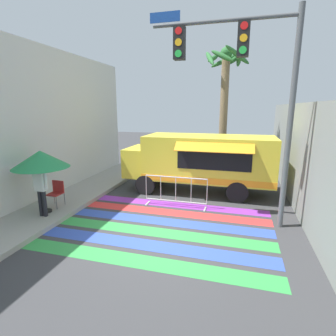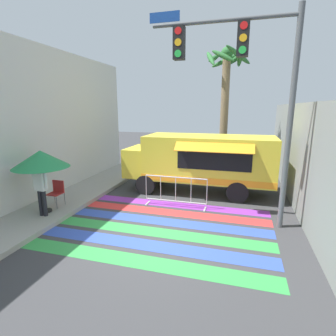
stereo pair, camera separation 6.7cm
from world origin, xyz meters
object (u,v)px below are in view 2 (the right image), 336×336
at_px(traffic_signal_pole, 244,73).
at_px(vendor_person, 41,185).
at_px(food_truck, 198,159).
at_px(palm_tree, 225,91).
at_px(patio_umbrella, 41,159).
at_px(folding_chair, 57,191).
at_px(barricade_front, 176,192).

distance_m(traffic_signal_pole, vendor_person, 6.92).
bearing_deg(vendor_person, food_truck, 31.10).
bearing_deg(palm_tree, patio_umbrella, -123.98).
distance_m(food_truck, palm_tree, 4.71).
bearing_deg(patio_umbrella, traffic_signal_pole, 11.50).
bearing_deg(folding_chair, vendor_person, -85.54).
distance_m(folding_chair, palm_tree, 9.43).
bearing_deg(food_truck, vendor_person, -134.44).
relative_size(food_truck, traffic_signal_pole, 0.99).
xyz_separation_m(traffic_signal_pole, palm_tree, (-0.93, 6.37, -0.11)).
bearing_deg(palm_tree, folding_chair, -126.44).
relative_size(folding_chair, palm_tree, 0.14).
relative_size(food_truck, patio_umbrella, 2.98).
relative_size(traffic_signal_pole, vendor_person, 3.47).
height_order(food_truck, palm_tree, palm_tree).
relative_size(traffic_signal_pole, palm_tree, 0.95).
bearing_deg(palm_tree, food_truck, -101.92).
bearing_deg(traffic_signal_pole, patio_umbrella, -168.50).
bearing_deg(patio_umbrella, palm_tree, 56.02).
distance_m(vendor_person, palm_tree, 9.86).
bearing_deg(barricade_front, vendor_person, -148.54).
distance_m(vendor_person, barricade_front, 4.46).
xyz_separation_m(food_truck, traffic_signal_pole, (1.69, -2.77, 3.04)).
distance_m(patio_umbrella, palm_tree, 9.49).
distance_m(food_truck, traffic_signal_pole, 4.45).
bearing_deg(food_truck, palm_tree, 78.08).
xyz_separation_m(vendor_person, barricade_front, (3.77, 2.30, -0.62)).
relative_size(barricade_front, palm_tree, 0.35).
xyz_separation_m(food_truck, vendor_person, (-4.21, -4.29, -0.24)).
bearing_deg(barricade_front, food_truck, 77.46).
xyz_separation_m(traffic_signal_pole, barricade_front, (-2.13, 0.78, -3.90)).
distance_m(food_truck, folding_chair, 5.60).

